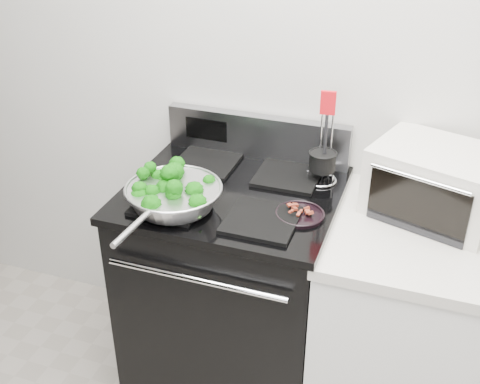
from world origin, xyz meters
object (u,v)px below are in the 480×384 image
at_px(utensil_holder, 322,166).
at_px(toaster_oven, 436,182).
at_px(bacon_plate, 300,212).
at_px(gas_range, 233,288).
at_px(skillet, 173,195).

height_order(utensil_holder, toaster_oven, utensil_holder).
xyz_separation_m(bacon_plate, toaster_oven, (0.43, 0.23, 0.08)).
height_order(gas_range, skillet, gas_range).
bearing_deg(toaster_oven, skillet, -141.77).
height_order(bacon_plate, toaster_oven, toaster_oven).
relative_size(gas_range, bacon_plate, 6.55).
xyz_separation_m(gas_range, utensil_holder, (0.30, 0.18, 0.53)).
bearing_deg(skillet, gas_range, 56.20).
distance_m(gas_range, toaster_oven, 0.91).
relative_size(bacon_plate, utensil_holder, 0.47).
height_order(bacon_plate, utensil_holder, utensil_holder).
bearing_deg(bacon_plate, utensil_holder, 86.88).
bearing_deg(skillet, bacon_plate, 16.80).
bearing_deg(toaster_oven, utensil_holder, -168.40).
distance_m(skillet, utensil_holder, 0.58).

